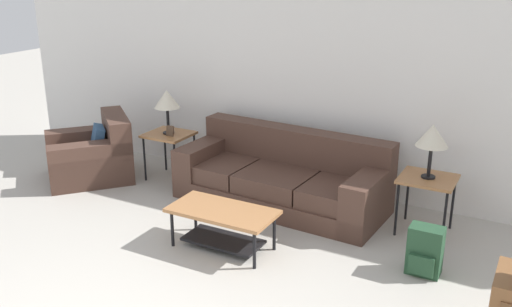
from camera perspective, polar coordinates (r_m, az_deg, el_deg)
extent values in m
cube|color=white|center=(6.75, 6.09, 7.08)|extent=(9.02, 0.06, 2.60)
cube|color=#4C3328|center=(6.53, 2.42, -4.22)|extent=(2.43, 1.09, 0.22)
cube|color=#4C3328|center=(6.83, -3.44, -1.28)|extent=(0.82, 0.90, 0.20)
cube|color=#4C3328|center=(6.43, 2.36, -2.56)|extent=(0.82, 0.90, 0.20)
cube|color=#4C3328|center=(6.11, 8.85, -3.97)|extent=(0.82, 0.90, 0.20)
cube|color=#4C3328|center=(6.63, 3.95, 0.84)|extent=(2.39, 0.40, 0.40)
cube|color=#4C3328|center=(6.99, -5.06, -1.08)|extent=(0.34, 0.97, 0.58)
cube|color=#4C3328|center=(6.06, 11.14, -4.63)|extent=(0.34, 0.97, 0.58)
cube|color=#4C3328|center=(7.58, -16.32, -0.90)|extent=(1.37, 1.37, 0.40)
cube|color=#4C3328|center=(7.49, -13.80, 2.30)|extent=(0.88, 0.82, 0.40)
cube|color=#4C3328|center=(7.88, -16.59, 0.44)|extent=(0.85, 0.92, 0.56)
cube|color=#4C3328|center=(7.24, -16.13, -1.17)|extent=(0.85, 0.92, 0.56)
cube|color=#33567F|center=(7.50, -15.58, 1.37)|extent=(0.38, 0.37, 0.36)
cube|color=#A87042|center=(5.47, -3.37, -5.77)|extent=(1.03, 0.52, 0.04)
cylinder|color=black|center=(5.65, -8.37, -7.44)|extent=(0.03, 0.03, 0.37)
cylinder|color=black|center=(5.21, -0.16, -9.63)|extent=(0.03, 0.03, 0.37)
cylinder|color=black|center=(5.94, -6.08, -5.96)|extent=(0.03, 0.03, 0.37)
cylinder|color=black|center=(5.52, 1.84, -7.87)|extent=(0.03, 0.03, 0.37)
cube|color=black|center=(5.61, -3.31, -8.66)|extent=(0.77, 0.36, 0.02)
cube|color=#A87042|center=(7.22, -8.72, 1.89)|extent=(0.55, 0.51, 0.03)
cylinder|color=black|center=(7.30, -11.08, -0.55)|extent=(0.03, 0.03, 0.57)
cylinder|color=black|center=(7.02, -8.11, -1.16)|extent=(0.03, 0.03, 0.57)
cylinder|color=black|center=(7.61, -9.07, 0.39)|extent=(0.03, 0.03, 0.57)
cylinder|color=black|center=(7.35, -6.15, -0.15)|extent=(0.03, 0.03, 0.57)
cube|color=#A87042|center=(5.96, 16.81, -2.45)|extent=(0.55, 0.51, 0.03)
cylinder|color=black|center=(5.92, 13.89, -5.46)|extent=(0.03, 0.03, 0.57)
cylinder|color=black|center=(5.85, 18.33, -6.24)|extent=(0.03, 0.03, 0.57)
cylinder|color=black|center=(6.31, 14.90, -4.01)|extent=(0.03, 0.03, 0.57)
cylinder|color=black|center=(6.23, 19.07, -4.72)|extent=(0.03, 0.03, 0.57)
cylinder|color=black|center=(7.22, -8.73, 2.07)|extent=(0.14, 0.14, 0.02)
cylinder|color=black|center=(7.17, -8.80, 3.34)|extent=(0.04, 0.04, 0.31)
cone|color=beige|center=(7.10, -8.91, 5.42)|extent=(0.32, 0.32, 0.22)
cylinder|color=black|center=(5.95, 16.84, -2.23)|extent=(0.14, 0.14, 0.02)
cylinder|color=black|center=(5.90, 16.99, -0.73)|extent=(0.04, 0.04, 0.31)
cone|color=beige|center=(5.82, 17.24, 1.75)|extent=(0.32, 0.32, 0.22)
cube|color=#23472D|center=(5.33, 16.55, -9.27)|extent=(0.30, 0.19, 0.45)
cube|color=#23472D|center=(5.28, 16.18, -10.68)|extent=(0.22, 0.05, 0.18)
cylinder|color=#23472D|center=(5.44, 16.00, -8.37)|extent=(0.02, 0.02, 0.34)
cylinder|color=#23472D|center=(5.41, 17.70, -8.68)|extent=(0.02, 0.02, 0.34)
cube|color=#4C3828|center=(7.09, -8.59, 2.26)|extent=(0.10, 0.04, 0.13)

